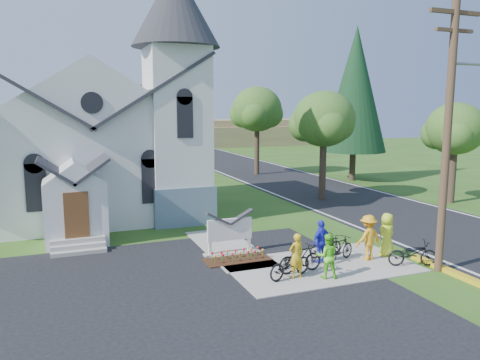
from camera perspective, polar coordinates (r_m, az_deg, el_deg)
name	(u,v)px	position (r m, az deg, el deg)	size (l,w,h in m)	color
ground	(292,276)	(17.23, 6.32, -11.56)	(120.00, 120.00, 0.00)	#2D5017
parking_lot	(92,335)	(13.67, -17.58, -17.56)	(20.00, 16.00, 0.02)	black
road	(318,190)	(34.66, 9.50, -1.20)	(8.00, 90.00, 0.02)	black
sidewalk	(321,266)	(18.33, 9.81, -10.28)	(7.00, 4.00, 0.05)	#A39E93
church	(98,121)	(26.85, -16.98, 6.89)	(12.35, 12.00, 13.00)	silver
church_sign	(230,230)	(19.25, -1.27, -6.10)	(2.20, 0.40, 1.70)	#A39E93
flower_bed	(238,260)	(18.73, -0.30, -9.70)	(2.60, 1.10, 0.07)	#321E0D
utility_pole	(449,124)	(18.18, 24.16, 6.22)	(3.45, 0.28, 10.00)	#493024
tree_road_near	(324,120)	(30.81, 10.20, 7.26)	(4.00, 4.00, 7.05)	#33261C
tree_road_mid	(257,110)	(41.70, 2.10, 8.57)	(4.40, 4.40, 7.80)	#33261C
tree_road_far	(455,129)	(32.09, 24.78, 5.62)	(3.60, 3.60, 6.30)	#33261C
conifer	(355,90)	(39.40, 13.87, 10.64)	(5.20, 5.20, 12.40)	#33261C
distant_hills	(136,133)	(71.54, -12.58, 5.60)	(61.00, 10.00, 5.60)	olive
cyclist_0	(296,256)	(16.70, 6.89, -9.14)	(0.59, 0.39, 1.61)	gold
bike_0	(290,264)	(16.79, 6.10, -10.13)	(0.66, 1.90, 1.00)	black
cyclist_1	(327,256)	(16.87, 10.57, -9.08)	(0.77, 0.60, 1.59)	#6DE92B
bike_1	(300,258)	(17.30, 7.36, -9.45)	(0.50, 1.77, 1.07)	black
cyclist_2	(321,241)	(18.42, 9.86, -7.37)	(0.99, 0.41, 1.68)	#2A2ED5
bike_2	(326,246)	(19.33, 10.39, -7.86)	(0.57, 1.65, 0.86)	black
cyclist_3	(368,237)	(19.13, 15.37, -6.76)	(1.16, 0.67, 1.80)	#F6A31B
bike_3	(340,249)	(18.81, 12.08, -8.19)	(0.46, 1.65, 0.99)	black
cyclist_4	(387,234)	(19.88, 17.46, -6.34)	(0.86, 0.56, 1.75)	#C6DF29
bike_4	(412,253)	(19.03, 20.28, -8.38)	(0.65, 1.86, 0.98)	black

